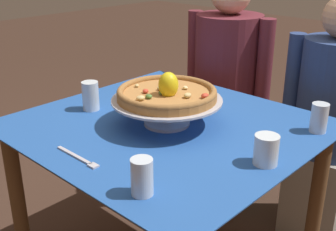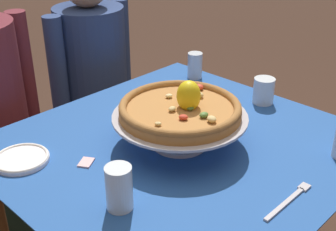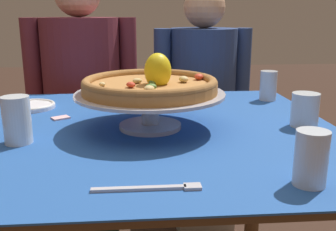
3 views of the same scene
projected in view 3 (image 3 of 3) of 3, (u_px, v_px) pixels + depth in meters
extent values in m
cylinder|color=brown|center=(37.00, 196.00, 1.56)|extent=(0.06, 0.06, 0.73)
cylinder|color=brown|center=(254.00, 188.00, 1.63)|extent=(0.06, 0.06, 0.73)
cube|color=brown|center=(150.00, 134.00, 1.10)|extent=(1.00, 0.95, 0.02)
cube|color=#23519E|center=(150.00, 129.00, 1.09)|extent=(1.04, 0.99, 0.00)
cylinder|color=#B7B7C1|center=(152.00, 126.00, 1.09)|extent=(0.17, 0.17, 0.01)
cylinder|color=#B7B7C1|center=(152.00, 110.00, 1.08)|extent=(0.05, 0.05, 0.08)
cylinder|color=#B7B7C1|center=(151.00, 94.00, 1.07)|extent=(0.41, 0.41, 0.01)
cylinder|color=#AD753D|center=(151.00, 88.00, 1.06)|extent=(0.37, 0.37, 0.02)
torus|color=olive|center=(151.00, 82.00, 1.06)|extent=(0.37, 0.37, 0.02)
ellipsoid|color=#4C7533|center=(152.00, 87.00, 0.97)|extent=(0.03, 0.03, 0.02)
ellipsoid|color=tan|center=(102.00, 84.00, 1.02)|extent=(0.02, 0.02, 0.01)
ellipsoid|color=#4C7533|center=(153.00, 82.00, 1.03)|extent=(0.03, 0.04, 0.02)
ellipsoid|color=tan|center=(149.00, 89.00, 0.94)|extent=(0.03, 0.04, 0.02)
ellipsoid|color=#C63D28|center=(131.00, 85.00, 1.00)|extent=(0.03, 0.03, 0.01)
ellipsoid|color=#C63D28|center=(199.00, 77.00, 1.11)|extent=(0.03, 0.03, 0.02)
ellipsoid|color=tan|center=(137.00, 81.00, 1.06)|extent=(0.03, 0.03, 0.01)
ellipsoid|color=beige|center=(158.00, 77.00, 1.13)|extent=(0.03, 0.03, 0.01)
ellipsoid|color=tan|center=(184.00, 79.00, 1.07)|extent=(0.03, 0.04, 0.02)
ellipsoid|color=yellow|center=(158.00, 71.00, 1.04)|extent=(0.09, 0.09, 0.09)
cylinder|color=silver|center=(268.00, 86.00, 1.43)|extent=(0.06, 0.06, 0.11)
cylinder|color=silver|center=(268.00, 90.00, 1.43)|extent=(0.05, 0.05, 0.07)
cylinder|color=silver|center=(17.00, 120.00, 0.95)|extent=(0.07, 0.07, 0.12)
cylinder|color=silver|center=(18.00, 132.00, 0.96)|extent=(0.06, 0.06, 0.06)
cylinder|color=silver|center=(305.00, 110.00, 1.10)|extent=(0.08, 0.08, 0.10)
cylinder|color=silver|center=(304.00, 119.00, 1.10)|extent=(0.07, 0.07, 0.04)
cylinder|color=silver|center=(311.00, 158.00, 0.72)|extent=(0.06, 0.06, 0.11)
cylinder|color=silver|center=(310.00, 169.00, 0.73)|extent=(0.05, 0.05, 0.06)
cylinder|color=white|center=(31.00, 106.00, 1.31)|extent=(0.16, 0.16, 0.01)
torus|color=white|center=(30.00, 105.00, 1.31)|extent=(0.16, 0.16, 0.01)
cube|color=#B7B7C1|center=(139.00, 189.00, 0.71)|extent=(0.17, 0.01, 0.01)
cube|color=#B7B7C1|center=(193.00, 187.00, 0.72)|extent=(0.03, 0.02, 0.01)
cube|color=beige|center=(61.00, 118.00, 1.19)|extent=(0.06, 0.06, 0.00)
cube|color=#1E3833|center=(88.00, 187.00, 1.96)|extent=(0.31, 0.34, 0.46)
cylinder|color=maroon|center=(82.00, 83.00, 1.82)|extent=(0.38, 0.38, 0.59)
cylinder|color=maroon|center=(33.00, 75.00, 1.77)|extent=(0.08, 0.08, 0.50)
cylinder|color=maroon|center=(129.00, 72.00, 1.84)|extent=(0.08, 0.08, 0.50)
cube|color=gray|center=(200.00, 180.00, 2.05)|extent=(0.31, 0.34, 0.45)
cylinder|color=navy|center=(203.00, 86.00, 1.92)|extent=(0.34, 0.34, 0.55)
sphere|color=tan|center=(204.00, 7.00, 1.82)|extent=(0.19, 0.19, 0.19)
cylinder|color=navy|center=(162.00, 78.00, 1.87)|extent=(0.08, 0.08, 0.47)
cylinder|color=navy|center=(242.00, 76.00, 1.94)|extent=(0.08, 0.08, 0.47)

